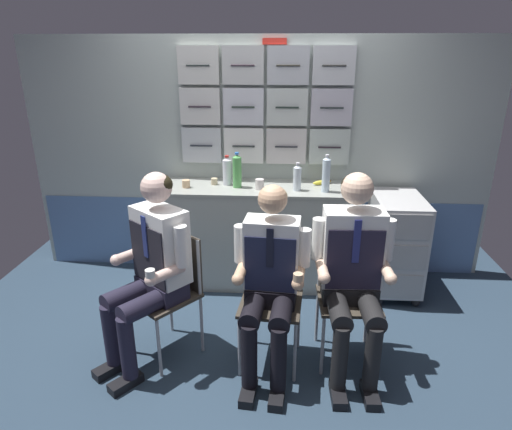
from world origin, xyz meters
TOP-DOWN VIEW (x-y plane):
  - ground at (0.00, 0.00)m, footprint 4.80×4.80m
  - galley_bulkhead at (0.01, 1.37)m, footprint 4.20×0.14m
  - galley_counter at (-0.03, 1.09)m, footprint 1.66×0.53m
  - service_trolley at (1.21, 0.99)m, footprint 0.40×0.65m
  - folding_chair_left at (-0.51, 0.07)m, footprint 0.56×0.56m
  - crew_member_left at (-0.61, -0.06)m, footprint 0.65×0.69m
  - folding_chair_right at (0.17, 0.04)m, footprint 0.44×0.44m
  - crew_member_right at (0.16, -0.12)m, footprint 0.49×0.62m
  - folding_chair_near_trolley at (0.68, 0.11)m, footprint 0.41×0.42m
  - crew_member_near_trolley at (0.68, -0.05)m, footprint 0.52×0.65m
  - water_bottle_clear at (-0.26, 1.13)m, footprint 0.08×0.08m
  - water_bottle_short at (0.58, 0.98)m, footprint 0.07×0.07m
  - water_bottle_blue_cap at (0.35, 1.00)m, footprint 0.07×0.07m
  - water_bottle_tall at (-0.17, 1.06)m, footprint 0.08×0.08m
  - paper_cup_blue at (-0.60, 1.02)m, footprint 0.07×0.07m
  - coffee_cup_white at (-0.38, 1.13)m, footprint 0.06×0.06m
  - coffee_cup_spare at (0.03, 1.01)m, footprint 0.07×0.07m
  - snack_banana at (0.57, 1.18)m, footprint 0.17×0.10m

SIDE VIEW (x-z plane):
  - ground at x=0.00m, z-range -0.04..0.00m
  - galley_counter at x=-0.03m, z-range 0.00..0.91m
  - service_trolley at x=1.21m, z-range 0.03..0.89m
  - folding_chair_left at x=-0.51m, z-range 0.11..0.97m
  - folding_chair_right at x=0.17m, z-range 0.11..0.97m
  - folding_chair_near_trolley at x=0.68m, z-range 0.11..0.97m
  - crew_member_right at x=0.16m, z-range 0.07..1.33m
  - crew_member_left at x=-0.61m, z-range 0.08..1.40m
  - crew_member_near_trolley at x=0.68m, z-range 0.08..1.41m
  - snack_banana at x=0.57m, z-range 0.91..0.95m
  - coffee_cup_white at x=-0.38m, z-range 0.91..0.97m
  - paper_cup_blue at x=-0.60m, z-range 0.91..0.98m
  - coffee_cup_spare at x=0.03m, z-range 0.91..1.00m
  - water_bottle_blue_cap at x=0.35m, z-range 0.90..1.14m
  - water_bottle_clear at x=-0.26m, z-range 0.90..1.16m
  - water_bottle_tall at x=-0.17m, z-range 0.90..1.21m
  - water_bottle_short at x=0.58m, z-range 0.90..1.22m
  - galley_bulkhead at x=0.01m, z-range 0.02..2.17m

